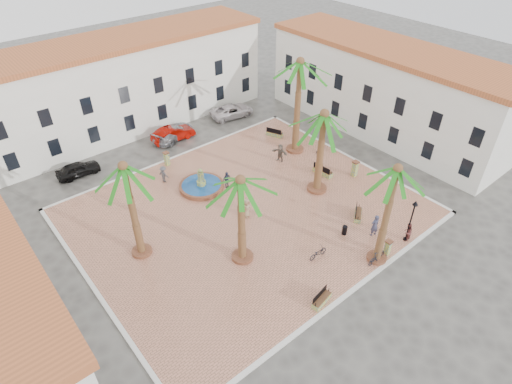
% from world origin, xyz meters
% --- Properties ---
extents(ground, '(120.00, 120.00, 0.00)m').
position_xyz_m(ground, '(0.00, 0.00, 0.00)').
color(ground, '#56544F').
rests_on(ground, ground).
extents(plaza, '(26.00, 22.00, 0.15)m').
position_xyz_m(plaza, '(0.00, 0.00, 0.07)').
color(plaza, tan).
rests_on(plaza, ground).
extents(kerb_n, '(26.30, 0.30, 0.16)m').
position_xyz_m(kerb_n, '(0.00, 11.00, 0.08)').
color(kerb_n, silver).
rests_on(kerb_n, ground).
extents(kerb_s, '(26.30, 0.30, 0.16)m').
position_xyz_m(kerb_s, '(0.00, -11.00, 0.08)').
color(kerb_s, silver).
rests_on(kerb_s, ground).
extents(kerb_e, '(0.30, 22.30, 0.16)m').
position_xyz_m(kerb_e, '(13.00, 0.00, 0.08)').
color(kerb_e, silver).
rests_on(kerb_e, ground).
extents(kerb_w, '(0.30, 22.30, 0.16)m').
position_xyz_m(kerb_w, '(-13.00, 0.00, 0.08)').
color(kerb_w, silver).
rests_on(kerb_w, ground).
extents(building_north, '(30.40, 7.40, 9.50)m').
position_xyz_m(building_north, '(-0.00, 19.99, 4.77)').
color(building_north, white).
rests_on(building_north, ground).
extents(building_east, '(7.40, 26.40, 9.00)m').
position_xyz_m(building_east, '(19.99, 2.00, 4.52)').
color(building_east, white).
rests_on(building_east, ground).
extents(fountain, '(3.93, 3.93, 2.03)m').
position_xyz_m(fountain, '(-1.06, 5.02, 0.43)').
color(fountain, brown).
rests_on(fountain, plaza).
extents(palm_nw, '(4.79, 4.79, 7.92)m').
position_xyz_m(palm_nw, '(-8.90, 1.18, 6.92)').
color(palm_nw, brown).
rests_on(palm_nw, plaza).
extents(palm_sw, '(5.08, 5.08, 7.23)m').
position_xyz_m(palm_sw, '(-3.57, -3.95, 6.21)').
color(palm_sw, brown).
rests_on(palm_sw, plaza).
extents(palm_s, '(4.61, 4.61, 8.15)m').
position_xyz_m(palm_s, '(3.79, -10.23, 7.17)').
color(palm_s, brown).
rests_on(palm_s, plaza).
extents(palm_e, '(5.58, 5.58, 7.70)m').
position_xyz_m(palm_e, '(6.58, -1.62, 6.57)').
color(palm_e, brown).
rests_on(palm_e, plaza).
extents(palm_ne, '(5.64, 5.64, 9.45)m').
position_xyz_m(palm_ne, '(9.72, 4.39, 8.23)').
color(palm_ne, brown).
rests_on(palm_ne, plaza).
extents(bench_s, '(1.73, 0.80, 0.88)m').
position_xyz_m(bench_s, '(-2.13, -10.38, 0.40)').
color(bench_s, '#8D9D57').
rests_on(bench_s, plaza).
extents(bench_se, '(1.67, 1.41, 0.89)m').
position_xyz_m(bench_se, '(6.40, -6.35, 0.40)').
color(bench_se, '#8D9D57').
rests_on(bench_se, plaza).
extents(bench_e, '(0.75, 1.97, 1.02)m').
position_xyz_m(bench_e, '(8.70, -0.34, 0.44)').
color(bench_e, '#8D9D57').
rests_on(bench_e, plaza).
extents(bench_ne, '(1.21, 1.84, 0.94)m').
position_xyz_m(bench_ne, '(10.05, 7.83, 0.41)').
color(bench_ne, '#8D9D57').
rests_on(bench_ne, plaza).
extents(lamppost_s, '(0.41, 0.41, 3.75)m').
position_xyz_m(lamppost_s, '(7.09, -10.40, 2.69)').
color(lamppost_s, black).
rests_on(lamppost_s, plaza).
extents(lamppost_e, '(0.47, 0.47, 4.36)m').
position_xyz_m(lamppost_e, '(11.10, 2.47, 3.10)').
color(lamppost_e, black).
rests_on(lamppost_e, plaza).
extents(bollard_se, '(0.48, 0.48, 1.29)m').
position_xyz_m(bollard_se, '(4.72, -10.40, 0.82)').
color(bollard_se, '#8D9D57').
rests_on(bollard_se, plaza).
extents(bollard_n, '(0.54, 0.54, 1.39)m').
position_xyz_m(bollard_n, '(-1.48, 10.19, 0.87)').
color(bollard_n, '#8D9D57').
rests_on(bollard_n, plaza).
extents(bollard_e, '(0.54, 0.54, 1.52)m').
position_xyz_m(bollard_e, '(10.76, -2.33, 0.94)').
color(bollard_e, '#8D9D57').
rests_on(bollard_e, plaza).
extents(litter_bin, '(0.39, 0.39, 0.75)m').
position_xyz_m(litter_bin, '(4.02, -6.99, 0.53)').
color(litter_bin, black).
rests_on(litter_bin, plaza).
extents(cyclist_a, '(0.79, 0.62, 1.91)m').
position_xyz_m(cyclist_a, '(5.64, -8.46, 1.11)').
color(cyclist_a, '#353853').
rests_on(cyclist_a, plaza).
extents(bicycle_a, '(1.60, 0.61, 0.83)m').
position_xyz_m(bicycle_a, '(0.64, -7.40, 0.57)').
color(bicycle_a, black).
rests_on(bicycle_a, plaza).
extents(cyclist_b, '(0.84, 0.70, 1.56)m').
position_xyz_m(cyclist_b, '(7.12, -10.40, 0.93)').
color(cyclist_b, '#572624').
rests_on(cyclist_b, plaza).
extents(bicycle_b, '(1.78, 0.54, 1.07)m').
position_xyz_m(bicycle_b, '(3.50, -10.40, 0.68)').
color(bicycle_b, black).
rests_on(bicycle_b, plaza).
extents(pedestrian_fountain_a, '(0.91, 0.68, 1.69)m').
position_xyz_m(pedestrian_fountain_a, '(-0.43, -0.54, 0.99)').
color(pedestrian_fountain_a, '#9A7D5C').
rests_on(pedestrian_fountain_a, plaza).
extents(pedestrian_fountain_b, '(0.96, 0.48, 1.57)m').
position_xyz_m(pedestrian_fountain_b, '(0.74, 3.68, 0.94)').
color(pedestrian_fountain_b, '#2B324D').
rests_on(pedestrian_fountain_b, plaza).
extents(pedestrian_north, '(0.89, 1.15, 1.57)m').
position_xyz_m(pedestrian_north, '(-3.07, 7.98, 0.94)').
color(pedestrian_north, '#444549').
rests_on(pedestrian_north, plaza).
extents(pedestrian_east, '(1.03, 1.73, 1.78)m').
position_xyz_m(pedestrian_east, '(7.25, 3.91, 1.04)').
color(pedestrian_east, '#64584D').
rests_on(pedestrian_east, plaza).
extents(car_black, '(3.95, 1.77, 1.32)m').
position_xyz_m(car_black, '(-8.52, 14.12, 0.66)').
color(car_black, black).
rests_on(car_black, ground).
extents(car_red, '(4.58, 1.76, 1.49)m').
position_xyz_m(car_red, '(1.55, 14.13, 0.75)').
color(car_red, '#910700').
rests_on(car_red, ground).
extents(car_silver, '(5.42, 3.61, 1.46)m').
position_xyz_m(car_silver, '(1.78, 14.41, 0.73)').
color(car_silver, '#9EA0A7').
rests_on(car_silver, ground).
extents(car_white, '(5.30, 3.16, 1.38)m').
position_xyz_m(car_white, '(9.51, 14.46, 0.69)').
color(car_white, silver).
rests_on(car_white, ground).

